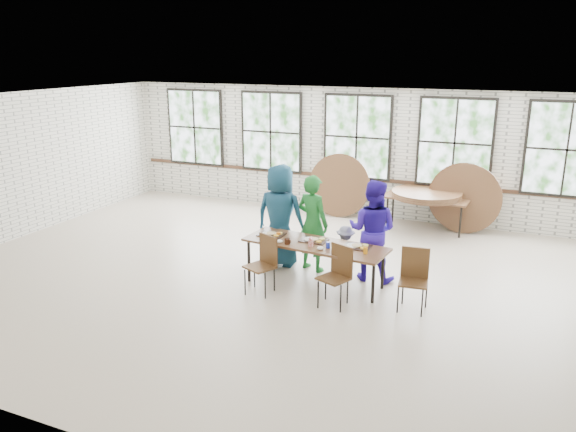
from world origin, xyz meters
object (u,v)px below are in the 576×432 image
dining_table (315,246)px  chair_near_right (338,270)px  chair_near_left (264,259)px  storage_table (426,200)px

dining_table → chair_near_right: 0.82m
dining_table → chair_near_left: bearing=-133.0°
dining_table → storage_table: same height
chair_near_right → storage_table: (0.55, 4.38, 0.13)m
chair_near_left → storage_table: (1.79, 4.40, 0.13)m
chair_near_left → storage_table: chair_near_left is taller
dining_table → chair_near_right: (0.58, -0.56, -0.13)m
dining_table → chair_near_left: (-0.66, -0.57, -0.13)m
chair_near_left → storage_table: 4.75m
chair_near_left → chair_near_right: same height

